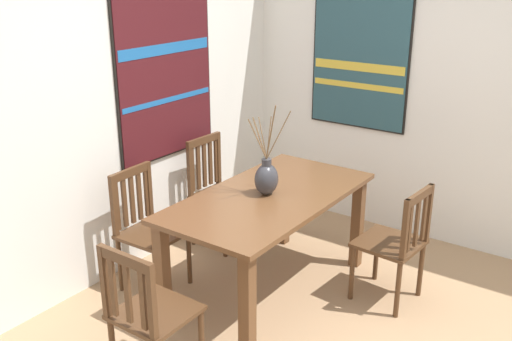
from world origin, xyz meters
The scene contains 11 objects.
ground_plane centered at (0.00, 0.00, -0.01)m, with size 6.40×6.40×0.03m, color #A37F5B.
wall_back centered at (0.00, 1.86, 1.35)m, with size 6.40×0.12×2.70m, color silver.
wall_side centered at (1.86, 0.00, 1.35)m, with size 0.12×6.40×2.70m, color silver.
dining_table centered at (0.24, 0.67, 0.65)m, with size 1.64×0.85×0.78m.
centerpiece_vase centered at (0.24, 0.69, 0.90)m, with size 0.22×0.26×0.68m.
chair_0 centered at (-0.97, 0.67, 0.46)m, with size 0.42×0.42×0.89m.
chair_1 centered at (-0.20, 1.46, 0.48)m, with size 0.43×0.43×0.91m.
chair_2 centered at (0.66, -0.12, 0.46)m, with size 0.45×0.45×0.88m.
chair_3 centered at (0.67, 1.50, 0.49)m, with size 0.43×0.43×0.93m.
painting_on_back_wall centered at (0.42, 1.79, 1.50)m, with size 1.04×0.05×1.38m.
painting_on_side_wall centered at (1.79, 0.77, 1.50)m, with size 0.05×0.92×1.19m.
Camera 1 is at (-2.87, -1.43, 2.31)m, focal length 40.59 mm.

